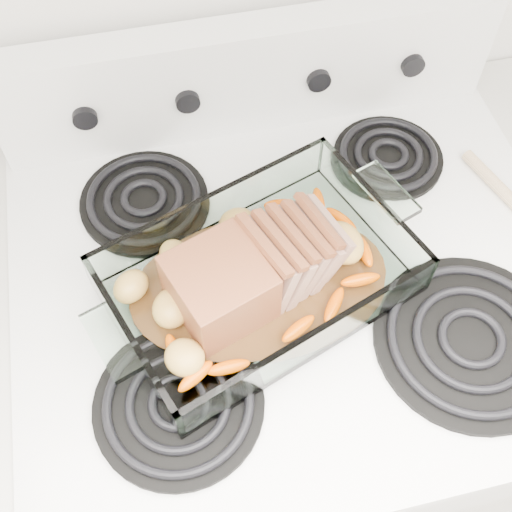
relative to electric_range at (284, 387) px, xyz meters
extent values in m
cube|color=white|center=(0.00, 0.00, -0.02)|extent=(0.76, 0.65, 0.92)
cube|color=white|center=(0.00, 0.00, 0.44)|extent=(0.78, 0.67, 0.02)
cube|color=white|center=(0.00, 0.29, 0.54)|extent=(0.76, 0.06, 0.18)
cylinder|color=black|center=(-0.19, -0.16, 0.46)|extent=(0.21, 0.21, 0.01)
cylinder|color=black|center=(0.19, -0.16, 0.46)|extent=(0.25, 0.25, 0.01)
cylinder|color=black|center=(-0.19, 0.16, 0.46)|extent=(0.19, 0.19, 0.01)
cylinder|color=black|center=(0.19, 0.16, 0.46)|extent=(0.17, 0.17, 0.01)
cylinder|color=black|center=(-0.25, 0.26, 0.54)|extent=(0.04, 0.02, 0.04)
cylinder|color=black|center=(-0.10, 0.26, 0.54)|extent=(0.04, 0.02, 0.04)
cylinder|color=black|center=(0.10, 0.26, 0.54)|extent=(0.04, 0.02, 0.04)
cylinder|color=black|center=(0.25, 0.26, 0.54)|extent=(0.04, 0.02, 0.04)
cube|color=silver|center=(-0.06, -0.03, 0.47)|extent=(0.38, 0.25, 0.01)
cube|color=silver|center=(-0.06, -0.15, 0.50)|extent=(0.38, 0.01, 0.06)
cube|color=silver|center=(-0.06, 0.09, 0.50)|extent=(0.38, 0.01, 0.06)
cube|color=silver|center=(-0.24, -0.03, 0.50)|extent=(0.01, 0.25, 0.06)
cube|color=silver|center=(0.13, -0.03, 0.50)|extent=(0.01, 0.25, 0.06)
cylinder|color=#412811|center=(-0.06, -0.03, 0.47)|extent=(0.22, 0.22, 0.00)
cube|color=brown|center=(-0.12, -0.03, 0.52)|extent=(0.11, 0.11, 0.09)
cube|color=#A9755C|center=(-0.05, -0.03, 0.51)|extent=(0.04, 0.11, 0.09)
cube|color=#A9755C|center=(-0.03, -0.03, 0.51)|extent=(0.04, 0.11, 0.08)
cube|color=#A9755C|center=(-0.01, -0.03, 0.51)|extent=(0.05, 0.10, 0.08)
cube|color=#A9755C|center=(0.01, -0.03, 0.51)|extent=(0.05, 0.10, 0.07)
cube|color=#A9755C|center=(0.03, -0.03, 0.51)|extent=(0.05, 0.10, 0.07)
ellipsoid|color=#DE5C00|center=(-0.19, -0.10, 0.48)|extent=(0.05, 0.02, 0.02)
ellipsoid|color=#DE5C00|center=(0.04, -0.10, 0.48)|extent=(0.05, 0.02, 0.02)
ellipsoid|color=#DE5C00|center=(0.08, -0.01, 0.48)|extent=(0.05, 0.02, 0.02)
ellipsoid|color=#DE5C00|center=(-0.20, 0.01, 0.48)|extent=(0.05, 0.02, 0.02)
ellipsoid|color=gold|center=(-0.20, 0.04, 0.49)|extent=(0.06, 0.05, 0.04)
ellipsoid|color=gold|center=(-0.04, 0.05, 0.49)|extent=(0.06, 0.05, 0.04)
ellipsoid|color=gold|center=(0.05, -0.04, 0.49)|extent=(0.06, 0.05, 0.04)
camera|label=1|loc=(-0.16, -0.45, 1.21)|focal=45.00mm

